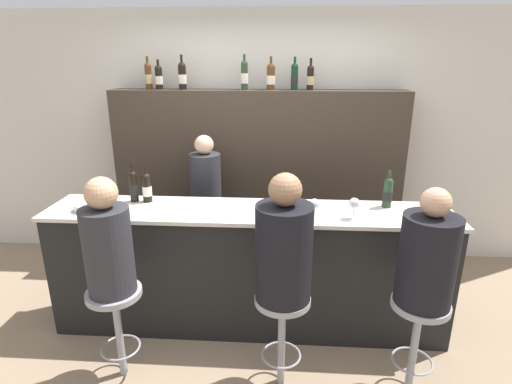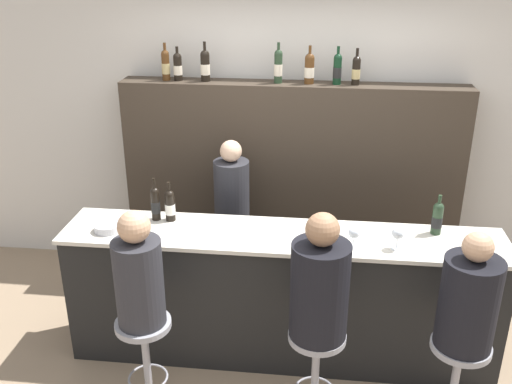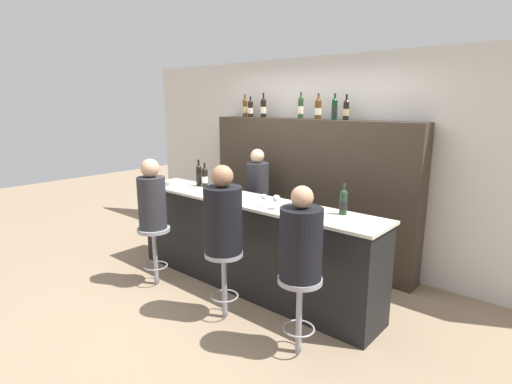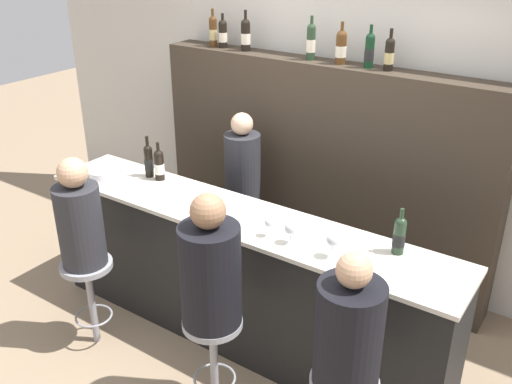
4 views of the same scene
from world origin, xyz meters
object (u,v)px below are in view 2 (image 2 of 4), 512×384
Objects in this scene: wine_bottle_counter_2 at (437,218)px; guest_seated_middle at (320,285)px; wine_glass_1 at (354,233)px; bartender at (232,229)px; wine_bottle_backbar_5 at (337,69)px; wine_glass_2 at (398,234)px; wine_bottle_backbar_2 at (205,65)px; guest_seated_right at (469,299)px; wine_bottle_backbar_0 at (166,65)px; wine_bottle_backbar_4 at (309,68)px; wine_bottle_backbar_1 at (178,66)px; bar_stool_right at (458,364)px; guest_seated_left at (139,276)px; wine_bottle_backbar_6 at (356,70)px; bar_stool_left at (145,341)px; wine_bottle_backbar_3 at (278,66)px; wine_glass_0 at (331,233)px; metal_bowl at (108,227)px; bar_stool_middle at (316,353)px; wine_bottle_counter_0 at (155,203)px; wine_bottle_counter_1 at (170,205)px.

wine_bottle_counter_2 is 0.36× the size of guest_seated_middle.
wine_glass_1 is 0.10× the size of bartender.
wine_bottle_backbar_5 is 1.96× the size of wine_glass_2.
wine_bottle_backbar_2 is 2.77m from guest_seated_right.
wine_bottle_backbar_0 reaches higher than wine_bottle_backbar_4.
bar_stool_right is at bearing -40.34° from wine_bottle_backbar_1.
wine_bottle_backbar_5 is (0.23, 0.00, 0.00)m from wine_bottle_backbar_4.
wine_bottle_backbar_5 reaches higher than bartender.
guest_seated_left is 0.53× the size of bartender.
wine_bottle_backbar_6 reaches higher than guest_seated_left.
wine_bottle_backbar_1 is 0.42× the size of bar_stool_left.
bar_stool_left is (-1.19, -1.79, -1.44)m from wine_bottle_backbar_5.
wine_bottle_backbar_2 is 1.06× the size of wine_bottle_backbar_5.
wine_glass_0 is (0.46, -1.28, -0.86)m from wine_bottle_backbar_3.
wine_bottle_backbar_1 is 0.42× the size of bar_stool_right.
wine_bottle_backbar_5 is 2.39× the size of wine_glass_0.
wine_glass_1 is at bearing 141.54° from guest_seated_right.
bar_stool_right is (1.97, 0.00, 0.00)m from bar_stool_left.
wine_bottle_backbar_5 is 2.21m from metal_bowl.
wine_glass_0 is 0.78m from bar_stool_middle.
bar_stool_left is at bearing -156.39° from wine_glass_0.
wine_glass_1 is (1.46, -1.28, -0.83)m from wine_bottle_backbar_1.
wine_bottle_counter_0 reaches higher than wine_glass_0.
wine_bottle_counter_2 is at bearing 19.64° from wine_glass_0.
metal_bowl is at bearing 166.87° from guest_seated_right.
wine_bottle_backbar_5 is at bearing 0.00° from wine_bottle_backbar_4.
wine_bottle_backbar_2 is at bearing 136.30° from guest_seated_right.
wine_bottle_backbar_1 reaches higher than wine_glass_0.
guest_seated_left is (-1.61, -0.51, -0.12)m from wine_glass_2.
bar_stool_right is (0.78, -1.79, -1.44)m from wine_bottle_backbar_5.
wine_bottle_backbar_4 is at bearing 180.00° from wine_bottle_backbar_5.
wine_bottle_backbar_4 reaches higher than wine_glass_2.
guest_seated_middle is at bearing -97.46° from wine_bottle_backbar_6.
wine_bottle_counter_2 is at bearing 24.35° from wine_glass_1.
wine_bottle_backbar_3 is at bearing 55.41° from wine_bottle_counter_1.
bar_stool_left and bar_stool_right have the same top height.
wine_bottle_backbar_2 is 1.62m from metal_bowl.
wine_bottle_backbar_2 is at bearing 121.60° from bartender.
wine_bottle_backbar_0 is at bearing 180.00° from wine_bottle_backbar_2.
wine_bottle_backbar_0 is at bearing 97.71° from guest_seated_left.
wine_bottle_backbar_5 is 1.54m from wine_glass_0.
guest_seated_left is (-1.34, -1.79, -0.94)m from wine_bottle_backbar_6.
bar_stool_left and bar_stool_middle have the same top height.
metal_bowl is at bearing 159.84° from bar_stool_middle.
wine_bottle_backbar_2 is 2.53× the size of wine_glass_0.
guest_seated_middle is (1.01, -1.79, -0.94)m from wine_bottle_backbar_2.
wine_bottle_backbar_2 reaches higher than guest_seated_right.
guest_seated_left is at bearing -105.49° from bartender.
bar_stool_right is at bearing -60.65° from wine_bottle_backbar_4.
wine_glass_0 is 1.23m from bartender.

